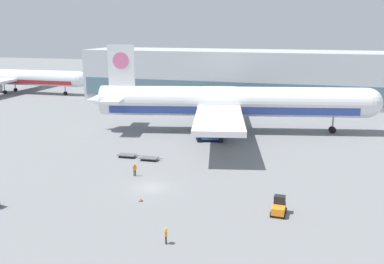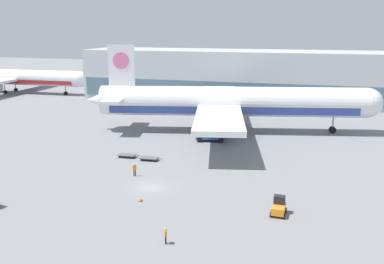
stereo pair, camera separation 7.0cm
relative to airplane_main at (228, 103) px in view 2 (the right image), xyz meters
name	(u,v)px [view 2 (the right image)]	position (x,y,z in m)	size (l,w,h in m)	color
ground_plane	(151,187)	(-3.53, -32.90, -5.84)	(400.00, 400.00, 0.00)	slate
terminal_building	(243,76)	(-3.34, 37.40, 1.15)	(90.00, 18.20, 14.00)	#B2B7BC
airplane_main	(228,103)	(0.00, 0.00, 0.00)	(57.32, 48.59, 17.00)	white
airplane_distant	(17,78)	(-74.16, 32.19, -1.06)	(47.53, 39.45, 13.91)	silver
scissor_lift_loader	(210,131)	(-1.69, -7.73, -3.97)	(5.73, 4.32, 4.81)	#284C99
baggage_tug_mid	(279,207)	(13.20, -36.62, -4.96)	(1.70, 2.50, 2.00)	orange
baggage_dolly_lead	(127,155)	(-12.03, -21.64, -5.45)	(3.73, 1.62, 0.48)	#56565B
baggage_dolly_second	(149,158)	(-8.06, -22.16, -5.45)	(3.73, 1.62, 0.48)	#56565B
ground_crew_near	(166,234)	(3.33, -46.43, -4.87)	(0.36, 0.52, 1.67)	black
ground_crew_far	(135,169)	(-7.29, -29.45, -4.76)	(0.53, 0.35, 1.81)	black
traffic_cone_near	(141,199)	(-3.01, -37.51, -5.57)	(0.40, 0.40, 0.56)	black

